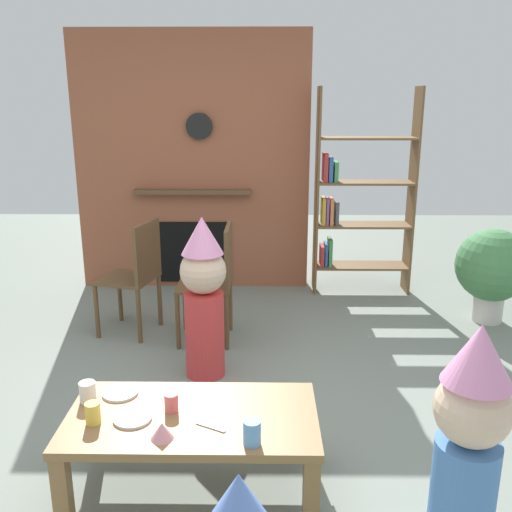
# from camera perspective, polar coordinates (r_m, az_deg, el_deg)

# --- Properties ---
(ground_plane) EXTENTS (12.00, 12.00, 0.00)m
(ground_plane) POSITION_cam_1_polar(r_m,az_deg,el_deg) (3.27, -2.85, -17.56)
(ground_plane) COLOR gray
(brick_fireplace_feature) EXTENTS (2.20, 0.28, 2.40)m
(brick_fireplace_feature) POSITION_cam_1_polar(r_m,az_deg,el_deg) (5.40, -6.45, 9.32)
(brick_fireplace_feature) COLOR #935138
(brick_fireplace_feature) RESTS_ON ground_plane
(bookshelf) EXTENTS (0.90, 0.28, 1.90)m
(bookshelf) POSITION_cam_1_polar(r_m,az_deg,el_deg) (5.27, 10.08, 5.57)
(bookshelf) COLOR brown
(bookshelf) RESTS_ON ground_plane
(coffee_table) EXTENTS (1.16, 0.60, 0.39)m
(coffee_table) POSITION_cam_1_polar(r_m,az_deg,el_deg) (2.72, -6.51, -16.85)
(coffee_table) COLOR olive
(coffee_table) RESTS_ON ground_plane
(paper_cup_near_left) EXTENTS (0.07, 0.07, 0.10)m
(paper_cup_near_left) POSITION_cam_1_polar(r_m,az_deg,el_deg) (2.69, -16.36, -15.18)
(paper_cup_near_left) COLOR #F2CC4C
(paper_cup_near_left) RESTS_ON coffee_table
(paper_cup_near_right) EXTENTS (0.06, 0.06, 0.09)m
(paper_cup_near_right) POSITION_cam_1_polar(r_m,az_deg,el_deg) (2.71, -8.66, -14.61)
(paper_cup_near_right) COLOR #E5666B
(paper_cup_near_right) RESTS_ON coffee_table
(paper_cup_center) EXTENTS (0.08, 0.08, 0.10)m
(paper_cup_center) POSITION_cam_1_polar(r_m,az_deg,el_deg) (2.86, -16.85, -13.18)
(paper_cup_center) COLOR silver
(paper_cup_center) RESTS_ON coffee_table
(paper_cup_far_left) EXTENTS (0.08, 0.08, 0.11)m
(paper_cup_far_left) POSITION_cam_1_polar(r_m,az_deg,el_deg) (2.45, -0.41, -17.63)
(paper_cup_far_left) COLOR #669EE0
(paper_cup_far_left) RESTS_ON coffee_table
(paper_plate_front) EXTENTS (0.18, 0.18, 0.01)m
(paper_plate_front) POSITION_cam_1_polar(r_m,az_deg,el_deg) (2.70, -12.50, -15.88)
(paper_plate_front) COLOR white
(paper_plate_front) RESTS_ON coffee_table
(paper_plate_rear) EXTENTS (0.18, 0.18, 0.01)m
(paper_plate_rear) POSITION_cam_1_polar(r_m,az_deg,el_deg) (2.91, -13.70, -13.42)
(paper_plate_rear) COLOR white
(paper_plate_rear) RESTS_ON coffee_table
(birthday_cake_slice) EXTENTS (0.10, 0.10, 0.08)m
(birthday_cake_slice) POSITION_cam_1_polar(r_m,az_deg,el_deg) (2.53, -9.60, -17.23)
(birthday_cake_slice) COLOR pink
(birthday_cake_slice) RESTS_ON coffee_table
(table_fork) EXTENTS (0.14, 0.08, 0.01)m
(table_fork) POSITION_cam_1_polar(r_m,az_deg,el_deg) (2.59, -4.68, -17.04)
(table_fork) COLOR silver
(table_fork) RESTS_ON coffee_table
(child_in_pink) EXTENTS (0.29, 0.29, 1.03)m
(child_in_pink) POSITION_cam_1_polar(r_m,az_deg,el_deg) (2.35, 20.92, -17.55)
(child_in_pink) COLOR #4C7FC6
(child_in_pink) RESTS_ON ground_plane
(child_by_the_chairs) EXTENTS (0.30, 0.30, 1.09)m
(child_by_the_chairs) POSITION_cam_1_polar(r_m,az_deg,el_deg) (3.64, -5.38, -3.90)
(child_by_the_chairs) COLOR #D13838
(child_by_the_chairs) RESTS_ON ground_plane
(dining_chair_left) EXTENTS (0.49, 0.49, 0.90)m
(dining_chair_left) POSITION_cam_1_polar(r_m,az_deg,el_deg) (4.40, -12.04, -1.52)
(dining_chair_left) COLOR brown
(dining_chair_left) RESTS_ON ground_plane
(dining_chair_middle) EXTENTS (0.41, 0.41, 0.90)m
(dining_chair_middle) POSITION_cam_1_polar(r_m,az_deg,el_deg) (4.19, -4.08, -2.09)
(dining_chair_middle) COLOR brown
(dining_chair_middle) RESTS_ON ground_plane
(potted_plant_tall) EXTENTS (0.60, 0.60, 0.78)m
(potted_plant_tall) POSITION_cam_1_polar(r_m,az_deg,el_deg) (4.94, 23.05, -1.10)
(potted_plant_tall) COLOR beige
(potted_plant_tall) RESTS_ON ground_plane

